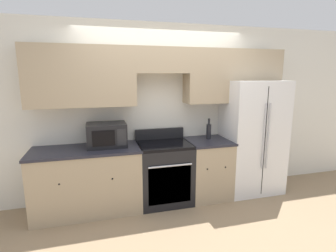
{
  "coord_description": "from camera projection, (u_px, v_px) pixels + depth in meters",
  "views": [
    {
      "loc": [
        -0.97,
        -3.21,
        1.86
      ],
      "look_at": [
        -0.0,
        0.31,
        1.14
      ],
      "focal_mm": 28.0,
      "sensor_mm": 36.0,
      "label": 1
    }
  ],
  "objects": [
    {
      "name": "wall_back",
      "position": [
        163.0,
        97.0,
        3.9
      ],
      "size": [
        8.0,
        0.39,
        2.6
      ],
      "color": "silver",
      "rests_on": "ground_plane"
    },
    {
      "name": "microwave",
      "position": [
        107.0,
        135.0,
        3.58
      ],
      "size": [
        0.53,
        0.4,
        0.32
      ],
      "color": "black",
      "rests_on": "lower_cabinets_left"
    },
    {
      "name": "bottle",
      "position": [
        209.0,
        131.0,
        4.0
      ],
      "size": [
        0.07,
        0.07,
        0.31
      ],
      "color": "black",
      "rests_on": "lower_cabinets_right"
    },
    {
      "name": "oven_range",
      "position": [
        164.0,
        172.0,
        3.84
      ],
      "size": [
        0.75,
        0.65,
        1.05
      ],
      "color": "black",
      "rests_on": "ground_plane"
    },
    {
      "name": "refrigerator",
      "position": [
        252.0,
        137.0,
        4.17
      ],
      "size": [
        0.9,
        0.72,
        1.77
      ],
      "color": "white",
      "rests_on": "ground_plane"
    },
    {
      "name": "ground_plane",
      "position": [
        174.0,
        210.0,
        3.65
      ],
      "size": [
        12.0,
        12.0,
        0.0
      ],
      "primitive_type": "plane",
      "color": "#937A5B"
    },
    {
      "name": "lower_cabinets_left",
      "position": [
        88.0,
        180.0,
        3.56
      ],
      "size": [
        1.43,
        0.64,
        0.89
      ],
      "color": "tan",
      "rests_on": "ground_plane"
    },
    {
      "name": "lower_cabinets_right",
      "position": [
        207.0,
        168.0,
        4.02
      ],
      "size": [
        0.64,
        0.64,
        0.89
      ],
      "color": "tan",
      "rests_on": "ground_plane"
    }
  ]
}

